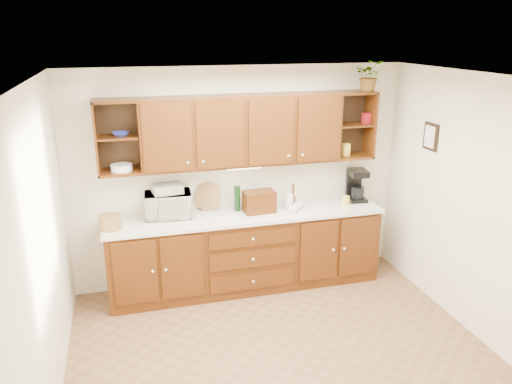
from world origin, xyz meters
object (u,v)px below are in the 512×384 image
bread_box (259,202)px  potted_plant (370,76)px  microwave (168,205)px  coffee_maker (357,185)px

bread_box → potted_plant: size_ratio=1.01×
microwave → coffee_maker: size_ratio=1.31×
bread_box → coffee_maker: size_ratio=0.91×
microwave → potted_plant: 2.76m
potted_plant → bread_box: bearing=-177.1°
microwave → potted_plant: bearing=2.8°
microwave → bread_box: size_ratio=1.44×
microwave → coffee_maker: coffee_maker is taller
bread_box → potted_plant: bearing=-0.3°
coffee_maker → potted_plant: 1.34m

